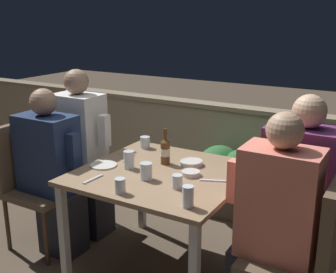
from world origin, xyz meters
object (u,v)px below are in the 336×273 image
object	(u,v)px
chair_right_far	(331,223)
beer_bottle	(165,151)
person_navy_jumper	(53,173)
chair_left_near	(33,173)
person_purple_stripe	(295,202)
person_coral_top	(271,225)
chair_left_far	(65,161)
person_white_polo	(84,153)
chair_right_near	(310,247)

from	to	relation	value
chair_right_far	beer_bottle	distance (m)	1.13
person_navy_jumper	chair_left_near	bearing A→B (deg)	180.00
chair_left_near	person_purple_stripe	world-z (taller)	person_purple_stripe
chair_left_near	person_navy_jumper	world-z (taller)	person_navy_jumper
person_coral_top	beer_bottle	world-z (taller)	person_coral_top
chair_left_far	person_purple_stripe	size ratio (longest dim) A/B	0.73
chair_right_far	beer_bottle	bearing A→B (deg)	-179.20
person_white_polo	person_purple_stripe	world-z (taller)	person_white_polo
chair_left_near	person_navy_jumper	distance (m)	0.22
person_white_polo	person_coral_top	world-z (taller)	person_white_polo
person_coral_top	chair_right_far	world-z (taller)	person_coral_top
chair_right_near	chair_left_far	bearing A→B (deg)	170.46
person_navy_jumper	person_white_polo	xyz separation A→B (m)	(0.00, 0.33, 0.06)
chair_left_near	chair_left_far	xyz separation A→B (m)	(0.01, 0.33, 0.00)
chair_right_far	beer_bottle	xyz separation A→B (m)	(-1.09, -0.02, 0.26)
chair_left_far	beer_bottle	xyz separation A→B (m)	(0.98, -0.04, 0.26)
person_navy_jumper	chair_right_near	world-z (taller)	person_navy_jumper
person_purple_stripe	chair_left_far	bearing A→B (deg)	179.38
person_purple_stripe	chair_right_near	bearing A→B (deg)	-62.81
chair_left_far	person_coral_top	size ratio (longest dim) A/B	0.76
chair_right_near	person_coral_top	distance (m)	0.22
chair_right_far	beer_bottle	size ratio (longest dim) A/B	3.84
chair_left_far	person_purple_stripe	world-z (taller)	person_purple_stripe
person_white_polo	chair_right_far	bearing A→B (deg)	-0.62
chair_right_far	person_white_polo	bearing A→B (deg)	179.38
chair_right_near	chair_right_far	xyz separation A→B (m)	(0.04, 0.32, 0.00)
person_purple_stripe	chair_right_far	bearing A→B (deg)	-0.00
person_navy_jumper	person_purple_stripe	bearing A→B (deg)	10.71
chair_left_far	chair_right_near	bearing A→B (deg)	-9.54
chair_right_near	person_purple_stripe	size ratio (longest dim) A/B	0.73
chair_left_far	beer_bottle	world-z (taller)	beer_bottle
person_navy_jumper	chair_right_near	bearing A→B (deg)	-0.20
chair_left_near	chair_right_near	distance (m)	2.04
person_white_polo	chair_right_near	xyz separation A→B (m)	(1.82, -0.34, -0.10)
chair_left_near	person_navy_jumper	xyz separation A→B (m)	(0.21, -0.00, 0.05)
person_white_polo	chair_right_near	world-z (taller)	person_white_polo
person_white_polo	person_purple_stripe	distance (m)	1.66
chair_left_far	beer_bottle	bearing A→B (deg)	-2.08
chair_right_near	chair_left_near	bearing A→B (deg)	179.82
chair_left_near	beer_bottle	size ratio (longest dim) A/B	3.84
chair_left_near	chair_left_far	world-z (taller)	same
beer_bottle	chair_right_near	bearing A→B (deg)	-16.20
person_coral_top	chair_right_near	bearing A→B (deg)	0.00
person_navy_jumper	chair_right_far	xyz separation A→B (m)	(1.87, 0.31, -0.05)
chair_left_far	chair_left_near	bearing A→B (deg)	-91.30
person_white_polo	beer_bottle	xyz separation A→B (m)	(0.77, -0.04, 0.16)
person_navy_jumper	person_white_polo	world-z (taller)	person_white_polo
person_coral_top	person_purple_stripe	xyz separation A→B (m)	(0.05, 0.32, 0.02)
chair_left_far	chair_right_far	xyz separation A→B (m)	(2.07, -0.02, 0.00)
chair_left_near	person_navy_jumper	size ratio (longest dim) A/B	0.78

